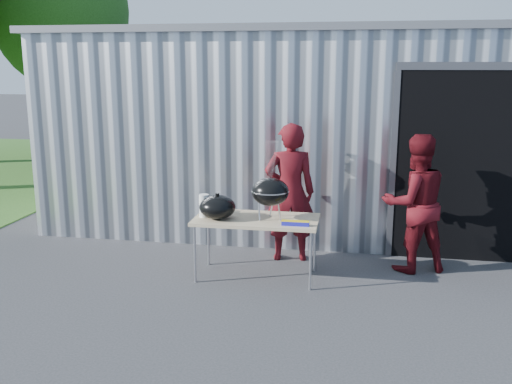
% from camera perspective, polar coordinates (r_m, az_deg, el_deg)
% --- Properties ---
extents(ground, '(80.00, 80.00, 0.00)m').
position_cam_1_polar(ground, '(6.70, -4.36, -9.94)').
color(ground, '#303032').
extents(building, '(8.20, 6.20, 3.10)m').
position_cam_1_polar(building, '(10.64, 6.55, 7.02)').
color(building, silver).
rests_on(building, ground).
extents(tree_far, '(3.68, 3.68, 6.10)m').
position_cam_1_polar(tree_far, '(17.08, -18.98, 16.71)').
color(tree_far, '#442D19').
rests_on(tree_far, ground).
extents(folding_table, '(1.50, 0.75, 0.75)m').
position_cam_1_polar(folding_table, '(6.92, 0.04, -2.95)').
color(folding_table, tan).
rests_on(folding_table, ground).
extents(kettle_grill, '(0.45, 0.45, 0.94)m').
position_cam_1_polar(kettle_grill, '(6.76, 1.43, 0.66)').
color(kettle_grill, black).
rests_on(kettle_grill, folding_table).
extents(grill_lid, '(0.44, 0.44, 0.32)m').
position_cam_1_polar(grill_lid, '(6.87, -3.87, -1.51)').
color(grill_lid, black).
rests_on(grill_lid, folding_table).
extents(paper_towels, '(0.12, 0.12, 0.28)m').
position_cam_1_polar(paper_towels, '(6.96, -5.21, -1.37)').
color(paper_towels, white).
rests_on(paper_towels, folding_table).
extents(white_tub, '(0.20, 0.15, 0.10)m').
position_cam_1_polar(white_tub, '(7.17, -4.06, -1.68)').
color(white_tub, white).
rests_on(white_tub, folding_table).
extents(foil_box, '(0.32, 0.06, 0.06)m').
position_cam_1_polar(foil_box, '(6.59, 3.95, -3.13)').
color(foil_box, '#1919A3').
rests_on(foil_box, folding_table).
extents(person_cook, '(0.74, 0.56, 1.84)m').
position_cam_1_polar(person_cook, '(7.52, 3.39, -0.05)').
color(person_cook, '#500C12').
rests_on(person_cook, ground).
extents(person_bystander, '(1.02, 0.90, 1.74)m').
position_cam_1_polar(person_bystander, '(7.39, 15.60, -1.11)').
color(person_bystander, '#500C12').
rests_on(person_bystander, ground).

